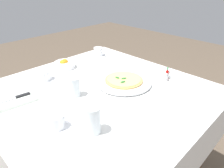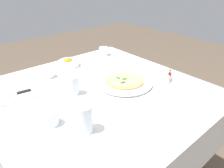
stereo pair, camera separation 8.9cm
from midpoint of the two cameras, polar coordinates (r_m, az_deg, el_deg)
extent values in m
cube|color=white|center=(1.21, -5.61, -2.39)|extent=(1.18, 1.18, 0.02)
cube|color=white|center=(1.73, -18.02, 0.38)|extent=(1.18, 0.01, 0.28)
cube|color=white|center=(1.03, 17.96, -21.42)|extent=(1.18, 0.01, 0.28)
cube|color=white|center=(1.67, 10.11, 0.45)|extent=(0.01, 1.18, 0.28)
cube|color=white|center=(1.12, -30.18, -19.76)|extent=(0.01, 1.18, 0.28)
cylinder|color=brown|center=(2.00, -3.48, -1.19)|extent=(0.06, 0.06, 0.71)
cylinder|color=brown|center=(1.54, 22.85, -13.89)|extent=(0.06, 0.06, 0.71)
cylinder|color=white|center=(1.29, 1.33, 0.37)|extent=(0.21, 0.21, 0.01)
cylinder|color=white|center=(1.28, 1.33, 0.73)|extent=(0.35, 0.35, 0.01)
cylinder|color=#DBAD60|center=(1.28, 1.34, 1.13)|extent=(0.24, 0.24, 0.01)
cylinder|color=#EFD17A|center=(1.28, 1.34, 1.41)|extent=(0.21, 0.21, 0.00)
ellipsoid|color=#2D7533|center=(1.27, 1.34, 1.58)|extent=(0.04, 0.03, 0.01)
ellipsoid|color=#2D7533|center=(1.28, -0.45, 1.79)|extent=(0.02, 0.04, 0.01)
ellipsoid|color=#2D7533|center=(1.23, 0.99, 0.59)|extent=(0.04, 0.02, 0.01)
cylinder|color=white|center=(0.97, -17.72, -11.52)|extent=(0.13, 0.13, 0.01)
cylinder|color=white|center=(0.95, -18.03, -9.87)|extent=(0.08, 0.08, 0.06)
torus|color=white|center=(0.94, -15.04, -9.58)|extent=(0.03, 0.03, 0.03)
cylinder|color=black|center=(0.94, -18.29, -8.50)|extent=(0.07, 0.07, 0.00)
cylinder|color=white|center=(1.75, -5.28, 7.95)|extent=(0.13, 0.13, 0.01)
cylinder|color=white|center=(1.74, -5.33, 9.03)|extent=(0.08, 0.08, 0.06)
torus|color=white|center=(1.71, -4.00, 8.85)|extent=(0.01, 0.04, 0.03)
cylinder|color=black|center=(1.73, -5.37, 9.91)|extent=(0.07, 0.07, 0.00)
cylinder|color=white|center=(1.41, -19.69, 1.08)|extent=(0.13, 0.13, 0.01)
cylinder|color=white|center=(1.39, -19.90, 2.28)|extent=(0.08, 0.08, 0.06)
torus|color=white|center=(1.35, -19.55, 1.58)|extent=(0.02, 0.04, 0.03)
cylinder|color=black|center=(1.38, -20.08, 3.24)|extent=(0.07, 0.07, 0.00)
cylinder|color=white|center=(0.88, -8.32, -9.90)|extent=(0.07, 0.07, 0.13)
cylinder|color=silver|center=(0.89, -8.24, -10.77)|extent=(0.06, 0.06, 0.09)
cylinder|color=white|center=(1.16, -12.63, -0.78)|extent=(0.07, 0.07, 0.11)
cylinder|color=silver|center=(1.17, -12.57, -1.29)|extent=(0.06, 0.06, 0.09)
cube|color=white|center=(1.24, -27.47, -4.10)|extent=(0.24, 0.16, 0.02)
cube|color=silver|center=(1.23, -29.84, -4.26)|extent=(0.12, 0.04, 0.01)
cube|color=black|center=(1.23, -25.51, -2.87)|extent=(0.08, 0.03, 0.01)
cylinder|color=white|center=(1.55, -14.69, 5.16)|extent=(0.15, 0.15, 0.04)
sphere|color=orange|center=(1.54, -15.05, 5.54)|extent=(0.06, 0.06, 0.06)
sphere|color=orange|center=(1.54, -14.69, 5.63)|extent=(0.05, 0.05, 0.05)
sphere|color=orange|center=(1.55, -14.63, 5.84)|extent=(0.05, 0.05, 0.05)
cylinder|color=#B7140F|center=(1.36, 13.24, 2.34)|extent=(0.02, 0.02, 0.05)
cylinder|color=white|center=(1.36, 13.24, 2.34)|extent=(0.02, 0.02, 0.02)
cone|color=#B7140F|center=(1.35, 13.40, 3.69)|extent=(0.02, 0.02, 0.02)
cylinder|color=#1E722D|center=(1.34, 13.47, 4.24)|extent=(0.01, 0.01, 0.01)
cylinder|color=white|center=(1.34, 12.91, 1.55)|extent=(0.03, 0.03, 0.04)
cylinder|color=white|center=(1.34, 12.89, 1.32)|extent=(0.02, 0.02, 0.03)
sphere|color=silver|center=(1.33, 13.02, 2.47)|extent=(0.02, 0.02, 0.02)
cylinder|color=white|center=(1.39, 13.49, 2.54)|extent=(0.03, 0.03, 0.04)
cylinder|color=#38332D|center=(1.40, 13.46, 2.32)|extent=(0.02, 0.02, 0.03)
sphere|color=silver|center=(1.38, 13.60, 3.43)|extent=(0.02, 0.02, 0.02)
camera|label=1|loc=(0.04, -92.06, -1.10)|focal=32.80mm
camera|label=2|loc=(0.04, 87.94, 1.10)|focal=32.80mm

